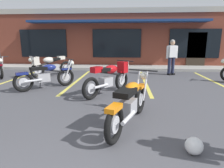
{
  "coord_description": "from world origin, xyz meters",
  "views": [
    {
      "loc": [
        0.65,
        -0.78,
        1.61
      ],
      "look_at": [
        0.28,
        3.9,
        0.55
      ],
      "focal_mm": 30.68,
      "sensor_mm": 36.0,
      "label": 1
    }
  ],
  "objects_px": {
    "person_in_shorts_foreground": "(172,55)",
    "helmet_on_pavement": "(194,146)",
    "motorcycle_foreground_classic": "(130,102)",
    "motorcycle_black_cruiser": "(46,75)",
    "motorcycle_silver_naked": "(50,65)",
    "motorcycle_blue_standard": "(110,77)"
  },
  "relations": [
    {
      "from": "motorcycle_blue_standard",
      "to": "helmet_on_pavement",
      "type": "relative_size",
      "value": 7.02
    },
    {
      "from": "motorcycle_foreground_classic",
      "to": "motorcycle_black_cruiser",
      "type": "relative_size",
      "value": 1.18
    },
    {
      "from": "motorcycle_black_cruiser",
      "to": "motorcycle_foreground_classic",
      "type": "bearing_deg",
      "value": -44.14
    },
    {
      "from": "motorcycle_silver_naked",
      "to": "helmet_on_pavement",
      "type": "distance_m",
      "value": 7.47
    },
    {
      "from": "person_in_shorts_foreground",
      "to": "helmet_on_pavement",
      "type": "xyz_separation_m",
      "value": [
        -1.14,
        -6.79,
        -0.82
      ]
    },
    {
      "from": "motorcycle_black_cruiser",
      "to": "motorcycle_silver_naked",
      "type": "distance_m",
      "value": 2.44
    },
    {
      "from": "motorcycle_foreground_classic",
      "to": "motorcycle_blue_standard",
      "type": "bearing_deg",
      "value": 104.42
    },
    {
      "from": "motorcycle_blue_standard",
      "to": "helmet_on_pavement",
      "type": "xyz_separation_m",
      "value": [
        1.5,
        -3.18,
        -0.4
      ]
    },
    {
      "from": "motorcycle_foreground_classic",
      "to": "helmet_on_pavement",
      "type": "xyz_separation_m",
      "value": [
        0.92,
        -0.91,
        -0.33
      ]
    },
    {
      "from": "motorcycle_black_cruiser",
      "to": "motorcycle_silver_naked",
      "type": "relative_size",
      "value": 1.0
    },
    {
      "from": "person_in_shorts_foreground",
      "to": "helmet_on_pavement",
      "type": "bearing_deg",
      "value": -99.51
    },
    {
      "from": "motorcycle_silver_naked",
      "to": "helmet_on_pavement",
      "type": "bearing_deg",
      "value": -52.69
    },
    {
      "from": "motorcycle_black_cruiser",
      "to": "helmet_on_pavement",
      "type": "height_order",
      "value": "motorcycle_black_cruiser"
    },
    {
      "from": "motorcycle_blue_standard",
      "to": "motorcycle_silver_naked",
      "type": "bearing_deg",
      "value": 137.65
    },
    {
      "from": "motorcycle_foreground_classic",
      "to": "helmet_on_pavement",
      "type": "bearing_deg",
      "value": -44.87
    },
    {
      "from": "helmet_on_pavement",
      "to": "person_in_shorts_foreground",
      "type": "bearing_deg",
      "value": 80.49
    },
    {
      "from": "person_in_shorts_foreground",
      "to": "helmet_on_pavement",
      "type": "distance_m",
      "value": 6.94
    },
    {
      "from": "motorcycle_foreground_classic",
      "to": "person_in_shorts_foreground",
      "type": "relative_size",
      "value": 1.21
    },
    {
      "from": "motorcycle_foreground_classic",
      "to": "person_in_shorts_foreground",
      "type": "xyz_separation_m",
      "value": [
        2.06,
        5.88,
        0.49
      ]
    },
    {
      "from": "person_in_shorts_foreground",
      "to": "helmet_on_pavement",
      "type": "height_order",
      "value": "person_in_shorts_foreground"
    },
    {
      "from": "motorcycle_foreground_classic",
      "to": "motorcycle_blue_standard",
      "type": "height_order",
      "value": "same"
    },
    {
      "from": "motorcycle_silver_naked",
      "to": "motorcycle_blue_standard",
      "type": "bearing_deg",
      "value": -42.35
    }
  ]
}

